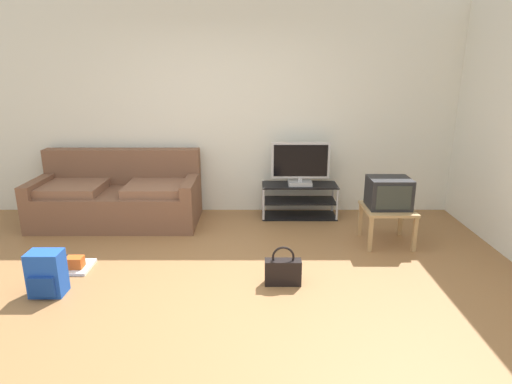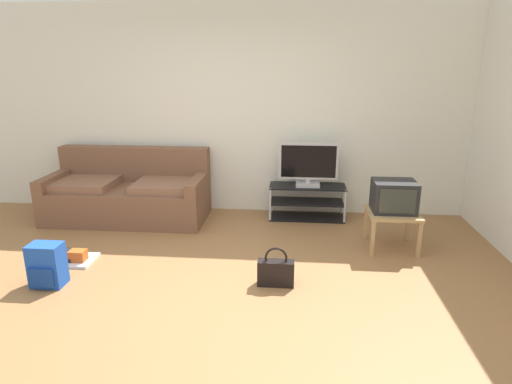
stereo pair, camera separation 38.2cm
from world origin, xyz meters
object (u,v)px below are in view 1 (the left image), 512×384
at_px(side_table, 387,213).
at_px(handbag, 283,271).
at_px(tv_stand, 299,200).
at_px(backpack, 46,274).
at_px(floor_tray, 68,265).
at_px(couch, 118,197).
at_px(crt_tv, 388,193).
at_px(flat_tv, 300,164).

relative_size(side_table, handbag, 1.44).
distance_m(tv_stand, side_table, 1.26).
height_order(backpack, floor_tray, backpack).
xyz_separation_m(couch, tv_stand, (2.31, 0.19, -0.10)).
relative_size(side_table, backpack, 1.34).
xyz_separation_m(tv_stand, side_table, (0.89, -0.89, 0.14)).
distance_m(couch, crt_tv, 3.28).
xyz_separation_m(couch, flat_tv, (2.31, 0.17, 0.39)).
relative_size(flat_tv, floor_tray, 1.75).
bearing_deg(flat_tv, backpack, -139.85).
height_order(tv_stand, floor_tray, tv_stand).
bearing_deg(side_table, tv_stand, 135.06).
bearing_deg(side_table, floor_tray, -168.91).
bearing_deg(side_table, backpack, -160.76).
distance_m(side_table, crt_tv, 0.23).
xyz_separation_m(flat_tv, backpack, (-2.38, -2.01, -0.52)).
bearing_deg(backpack, crt_tv, 12.62).
relative_size(flat_tv, crt_tv, 1.66).
xyz_separation_m(side_table, backpack, (-3.27, -1.14, -0.16)).
bearing_deg(floor_tray, crt_tv, 11.36).
height_order(tv_stand, backpack, tv_stand).
bearing_deg(side_table, couch, 167.65).
bearing_deg(crt_tv, couch, 167.93).
bearing_deg(side_table, flat_tv, 135.79).
bearing_deg(crt_tv, backpack, -160.51).
xyz_separation_m(side_table, handbag, (-1.21, -0.96, -0.22)).
bearing_deg(handbag, floor_tray, 171.52).
xyz_separation_m(couch, crt_tv, (3.20, -0.68, 0.26)).
distance_m(couch, backpack, 1.85).
bearing_deg(flat_tv, handbag, -99.98).
xyz_separation_m(crt_tv, floor_tray, (-3.30, -0.66, -0.54)).
distance_m(side_table, backpack, 3.46).
bearing_deg(tv_stand, crt_tv, -44.42).
height_order(crt_tv, backpack, crt_tv).
height_order(couch, side_table, couch).
relative_size(couch, backpack, 5.05).
distance_m(tv_stand, floor_tray, 2.86).
relative_size(couch, floor_tray, 4.72).
relative_size(tv_stand, backpack, 2.44).
bearing_deg(flat_tv, couch, -175.90).
bearing_deg(couch, flat_tv, 4.10).
height_order(flat_tv, backpack, flat_tv).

